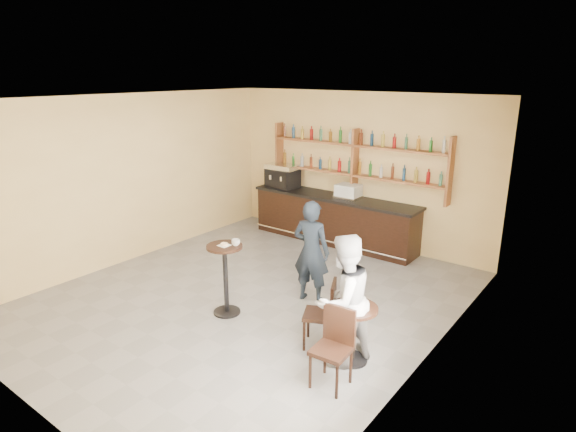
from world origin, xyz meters
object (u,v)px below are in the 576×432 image
Objects in this scene: espresso_machine at (283,176)px; man_main at (311,252)px; cafe_table at (353,334)px; bar_counter at (334,219)px; chair_south at (331,350)px; pedestal_table at (226,280)px; pastry_case at (348,192)px; chair_west at (319,314)px; patron_second at (343,300)px.

man_main reaches higher than espresso_machine.
bar_counter is at bearing 125.04° from cafe_table.
chair_south is at bearing 120.46° from man_main.
pedestal_table reaches higher than cafe_table.
espresso_machine reaches higher than chair_south.
pastry_case reaches higher than cafe_table.
espresso_machine reaches higher than pedestal_table.
pastry_case is at bearing 121.45° from cafe_table.
pastry_case is 0.45× the size of pedestal_table.
man_main is (0.78, 1.15, 0.28)m from pedestal_table.
cafe_table is at bearing 1.32° from pedestal_table.
pastry_case is at bearing 179.52° from chair_west.
patron_second is at bearing -1.03° from pedestal_table.
cafe_table is 0.56m from chair_west.
chair_south is 0.56× the size of patron_second.
patron_second reaches higher than espresso_machine.
bar_counter is 2.27× the size of man_main.
patron_second reaches higher than man_main.
chair_west is at bearing 174.81° from cafe_table.
chair_south is (2.32, -4.30, -0.70)m from pastry_case.
pastry_case is at bearing 8.65° from espresso_machine.
pedestal_table is 0.66× the size of man_main.
patron_second is (2.07, -0.04, 0.30)m from pedestal_table.
pastry_case is 3.81m from pedestal_table.
chair_west is (3.45, -3.65, -0.82)m from espresso_machine.
espresso_machine is at bearing 137.22° from cafe_table.
patron_second is (3.89, -3.79, -0.43)m from espresso_machine.
espresso_machine is at bearing -162.25° from chair_west.
pedestal_table is at bearing -112.12° from chair_west.
pedestal_table is 2.30m from chair_south.
patron_second is (-0.11, -0.09, 0.48)m from cafe_table.
patron_second is at bearing -142.02° from cafe_table.
espresso_machine is 0.77× the size of chair_south.
bar_counter is at bearing -130.94° from patron_second.
bar_counter is 5.05m from chair_south.
espresso_machine reaches higher than pastry_case.
chair_west is at bearing -91.63° from patron_second.
espresso_machine reaches higher than cafe_table.
pastry_case is at bearing -134.59° from patron_second.
pedestal_table is at bearing -55.52° from espresso_machine.
pastry_case is 0.65× the size of cafe_table.
bar_counter is 2.88m from man_main.
man_main reaches higher than chair_south.
patron_second is at bearing -56.75° from bar_counter.
espresso_machine is at bearing 173.76° from pastry_case.
man_main is 1.78× the size of chair_west.
man_main is at bearing 55.96° from pedestal_table.
espresso_machine reaches higher than bar_counter.
chair_west is at bearing 3.51° from pedestal_table.
bar_counter is 2.21× the size of patron_second.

